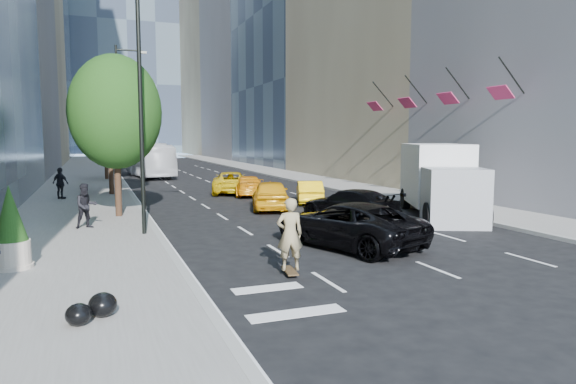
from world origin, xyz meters
name	(u,v)px	position (x,y,z in m)	size (l,w,h in m)	color
ground	(344,245)	(0.00, 0.00, 0.00)	(160.00, 160.00, 0.00)	black
sidewalk_left	(85,182)	(-9.00, 30.00, 0.07)	(6.00, 120.00, 0.15)	slate
sidewalk_right	(295,176)	(10.00, 30.00, 0.07)	(4.00, 120.00, 0.15)	slate
tower_right_far	(234,42)	(22.00, 98.00, 25.00)	(20.00, 24.00, 50.00)	#796B53
lamp_near	(145,84)	(-6.32, 4.00, 5.81)	(2.13, 0.22, 10.00)	black
lamp_far	(121,109)	(-6.32, 22.00, 5.81)	(2.13, 0.22, 10.00)	black
tree_near	(115,112)	(-7.20, 9.00, 4.97)	(4.20, 4.20, 7.46)	black
tree_mid	(109,114)	(-7.20, 19.00, 5.32)	(4.50, 4.50, 7.99)	black
tree_far	(105,128)	(-7.20, 32.00, 4.62)	(3.90, 3.90, 6.92)	black
traffic_signal	(112,133)	(-6.40, 40.00, 4.23)	(2.48, 0.53, 5.20)	black
facade_flags	(428,98)	(10.64, 10.00, 6.18)	(1.85, 13.30, 2.05)	black
skateboarder	(290,239)	(-3.20, -3.00, 1.02)	(0.74, 0.49, 2.03)	#877754
black_sedan_lincoln	(348,224)	(0.03, -0.26, 0.79)	(2.63, 5.70, 1.58)	black
black_sedan_mercedes	(350,205)	(2.80, 4.92, 0.73)	(2.04, 5.01, 1.45)	black
taxi_a	(270,195)	(0.50, 9.56, 0.80)	(1.88, 4.68, 1.59)	orange
taxi_b	(309,192)	(3.47, 11.23, 0.66)	(1.39, 3.99, 1.32)	yellow
taxi_c	(231,182)	(0.50, 18.00, 0.74)	(2.45, 5.32, 1.48)	#DCB40B
taxi_d	(248,186)	(1.20, 16.19, 0.65)	(1.82, 4.48, 1.30)	orange
city_bus	(149,160)	(-3.20, 35.42, 1.63)	(2.73, 11.68, 3.25)	silver
box_truck	(440,180)	(7.33, 4.30, 1.78)	(5.33, 7.73, 3.49)	silver
pedestrian_a	(86,206)	(-8.58, 6.08, 1.06)	(0.89, 0.69, 1.82)	black
pedestrian_b	(61,183)	(-10.12, 17.22, 1.09)	(1.10, 0.46, 1.89)	black
planter_shrub	(11,229)	(-10.47, -0.06, 1.28)	(0.99, 0.99, 2.37)	#C0B29F
garbage_bags	(93,308)	(-8.33, -5.28, 0.39)	(1.00, 0.96, 0.50)	black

